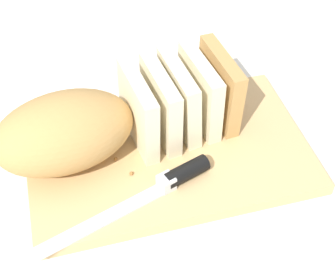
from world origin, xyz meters
TOP-DOWN VIEW (x-y plane):
  - ground_plane at (0.00, 0.00)m, footprint 3.00×3.00m
  - cutting_board at (0.00, 0.00)m, footprint 0.40×0.25m
  - bread_loaf at (-0.08, 0.03)m, footprint 0.35×0.16m
  - bread_knife at (-0.02, -0.07)m, footprint 0.25×0.10m
  - crumb_near_knife at (0.02, -0.05)m, footprint 0.01×0.01m
  - crumb_near_loaf at (-0.08, 0.00)m, footprint 0.01×0.01m
  - crumb_stray_left at (-0.06, -0.03)m, footprint 0.01×0.01m

SIDE VIEW (x-z plane):
  - ground_plane at x=0.00m, z-range 0.00..0.00m
  - cutting_board at x=0.00m, z-range 0.00..0.02m
  - crumb_stray_left at x=-0.06m, z-range 0.02..0.02m
  - crumb_near_loaf at x=-0.08m, z-range 0.02..0.02m
  - crumb_near_knife at x=0.02m, z-range 0.02..0.03m
  - bread_knife at x=-0.02m, z-range 0.02..0.04m
  - bread_loaf at x=-0.08m, z-range 0.02..0.13m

